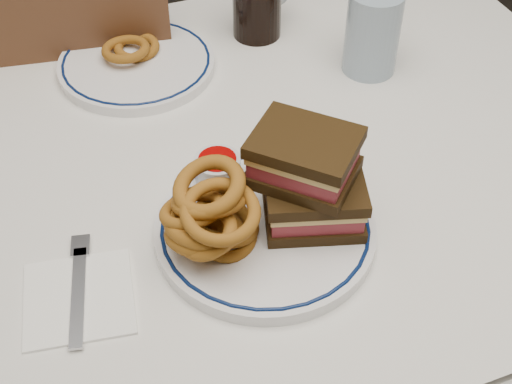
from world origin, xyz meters
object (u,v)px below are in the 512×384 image
object	(u,v)px
reuben_sandwich	(309,179)
far_plate	(137,64)
chair_far	(55,109)
main_plate	(265,229)

from	to	relation	value
reuben_sandwich	far_plate	world-z (taller)	reuben_sandwich
chair_far	main_plate	distance (m)	0.69
reuben_sandwich	far_plate	size ratio (longest dim) A/B	0.63
main_plate	reuben_sandwich	xyz separation A→B (m)	(0.06, -0.00, 0.07)
chair_far	main_plate	bearing A→B (deg)	-72.43
chair_far	reuben_sandwich	world-z (taller)	chair_far
chair_far	reuben_sandwich	size ratio (longest dim) A/B	6.40
main_plate	far_plate	size ratio (longest dim) A/B	1.10
chair_far	far_plate	bearing A→B (deg)	-58.05
chair_far	main_plate	world-z (taller)	chair_far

